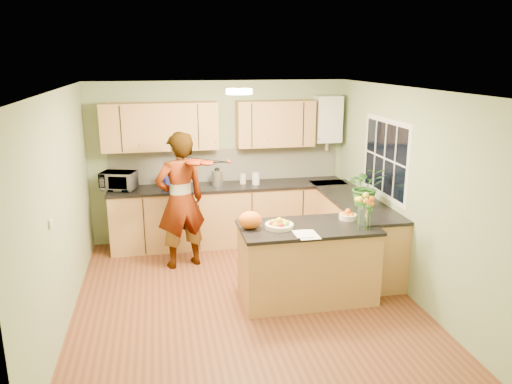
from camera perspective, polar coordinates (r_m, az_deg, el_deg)
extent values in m
plane|color=brown|center=(6.18, -1.27, -12.16)|extent=(4.50, 4.50, 0.00)
cube|color=silver|center=(5.51, -1.43, 11.63)|extent=(4.00, 4.50, 0.02)
cube|color=#8CA273|center=(7.88, -4.15, 3.49)|extent=(4.00, 0.02, 2.50)
cube|color=#8CA273|center=(3.66, 4.80, -10.58)|extent=(4.00, 0.02, 2.50)
cube|color=#8CA273|center=(5.74, -21.42, -1.97)|extent=(0.02, 4.50, 2.50)
cube|color=#8CA273|center=(6.36, 16.70, 0.04)|extent=(0.02, 4.50, 2.50)
cube|color=#B47F48|center=(7.81, -3.04, -2.67)|extent=(3.60, 0.60, 0.90)
cube|color=black|center=(7.67, -3.08, 0.65)|extent=(3.64, 0.62, 0.04)
cube|color=#B47F48|center=(7.20, 10.99, -4.50)|extent=(0.60, 2.20, 0.90)
cube|color=black|center=(7.06, 11.10, -0.91)|extent=(0.62, 2.24, 0.04)
cube|color=silver|center=(7.89, -3.41, 3.14)|extent=(3.60, 0.02, 0.52)
cube|color=#B47F48|center=(7.56, -10.92, 7.37)|extent=(1.70, 0.34, 0.70)
cube|color=#B47F48|center=(7.77, 2.21, 7.83)|extent=(1.20, 0.34, 0.70)
cube|color=silver|center=(8.01, 8.19, 8.27)|extent=(0.40, 0.30, 0.72)
cylinder|color=silver|center=(8.07, 8.08, 5.45)|extent=(0.06, 0.06, 0.20)
cube|color=silver|center=(6.81, 14.53, 3.77)|extent=(0.01, 1.30, 1.05)
cube|color=black|center=(6.81, 14.50, 3.77)|extent=(0.01, 1.18, 0.92)
cube|color=silver|center=(5.16, -22.41, -3.35)|extent=(0.02, 0.09, 0.09)
cylinder|color=#FFEABF|center=(5.80, -1.94, 11.41)|extent=(0.30, 0.30, 0.06)
cylinder|color=silver|center=(5.80, -1.94, 11.71)|extent=(0.10, 0.10, 0.02)
cube|color=#B47F48|center=(6.07, 5.85, -8.17)|extent=(1.57, 0.78, 0.88)
cube|color=black|center=(5.91, 5.97, -4.06)|extent=(1.61, 0.82, 0.04)
cylinder|color=beige|center=(5.80, 2.67, -3.88)|extent=(0.33, 0.33, 0.05)
cylinder|color=beige|center=(6.20, 10.45, -2.80)|extent=(0.21, 0.21, 0.06)
cylinder|color=silver|center=(5.91, 12.10, -2.91)|extent=(0.12, 0.12, 0.24)
ellipsoid|color=orange|center=(5.76, -0.67, -3.21)|extent=(0.27, 0.23, 0.20)
cube|color=white|center=(5.60, 5.90, -4.87)|extent=(0.23, 0.31, 0.01)
imported|color=tan|center=(6.88, -8.62, -0.97)|extent=(0.80, 0.64, 1.90)
imported|color=silver|center=(7.64, -15.44, 1.24)|extent=(0.57, 0.47, 0.27)
cube|color=navy|center=(7.58, -9.51, 1.37)|extent=(0.35, 0.31, 0.24)
cylinder|color=silver|center=(7.62, -4.45, 1.61)|extent=(0.17, 0.17, 0.24)
sphere|color=black|center=(7.59, -4.47, 2.82)|extent=(0.09, 0.09, 0.09)
cylinder|color=beige|center=(7.74, -1.50, 1.52)|extent=(0.13, 0.13, 0.15)
cylinder|color=silver|center=(7.69, -0.02, 1.54)|extent=(0.15, 0.15, 0.18)
imported|color=#2E6722|center=(6.67, 12.46, 0.64)|extent=(0.54, 0.48, 0.54)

